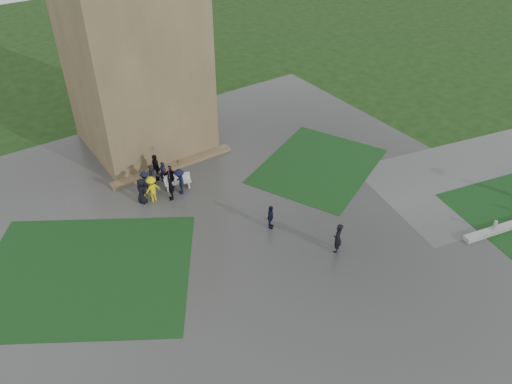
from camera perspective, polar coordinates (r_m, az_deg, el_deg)
ground at (r=28.07m, az=0.38°, el=-7.03°), size 120.00×120.00×0.00m
plaza at (r=29.30m, az=-1.85°, el=-4.81°), size 34.00×34.00×0.02m
lawn_inset_left at (r=28.46m, az=-18.84°, el=-8.69°), size 14.10×13.46×0.01m
lawn_inset_right at (r=35.37m, az=7.11°, el=2.99°), size 11.12×10.15×0.01m
tower at (r=35.39m, az=-14.28°, el=18.33°), size 8.00×8.00×18.00m
tower_plinth at (r=35.37m, az=-9.45°, el=2.95°), size 9.00×0.80×0.22m
bench at (r=33.04m, az=-8.95°, el=1.22°), size 1.80×1.04×1.00m
visitor_cluster at (r=32.58m, az=-10.83°, el=1.78°), size 3.29×3.65×2.53m
pedestrian_mid at (r=29.24m, az=1.67°, el=-2.88°), size 1.02×1.01×1.57m
pedestrian_near at (r=27.95m, az=9.32°, el=-5.21°), size 0.82×0.75×1.87m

